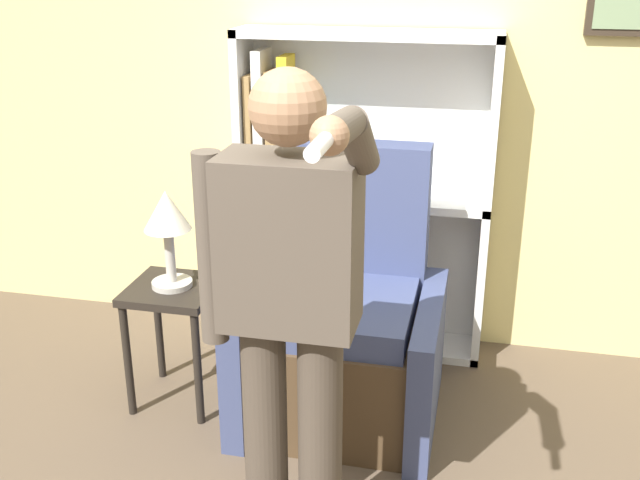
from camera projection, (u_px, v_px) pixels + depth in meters
name	position (u px, v px, depth m)	size (l,w,h in m)	color
wall_back	(403.00, 76.00, 3.67)	(8.00, 0.11, 2.80)	#DBCC84
bookcase	(334.00, 199.00, 3.81)	(1.26, 0.28, 1.63)	white
armchair	(344.00, 333.00, 3.34)	(0.86, 0.81, 1.19)	#4C3823
person_standing	(289.00, 296.00, 2.34)	(0.57, 0.78, 1.67)	#473D33
side_table	(174.00, 310.00, 3.37)	(0.39, 0.39, 0.58)	black
table_lamp	(167.00, 220.00, 3.22)	(0.21, 0.21, 0.44)	#B7B2A8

